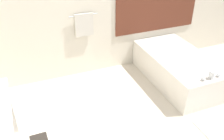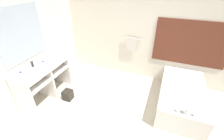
# 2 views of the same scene
# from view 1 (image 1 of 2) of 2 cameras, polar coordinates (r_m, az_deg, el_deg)

# --- Properties ---
(wall_back_with_blinds) EXTENTS (7.40, 0.13, 2.70)m
(wall_back_with_blinds) POSITION_cam_1_polar(r_m,az_deg,el_deg) (4.41, -2.57, 15.61)
(wall_back_with_blinds) COLOR silver
(wall_back_with_blinds) RESTS_ON ground_plane
(bathtub) EXTENTS (0.93, 1.74, 0.62)m
(bathtub) POSITION_cam_1_polar(r_m,az_deg,el_deg) (4.59, 14.89, 0.64)
(bathtub) COLOR silver
(bathtub) RESTS_ON ground_plane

